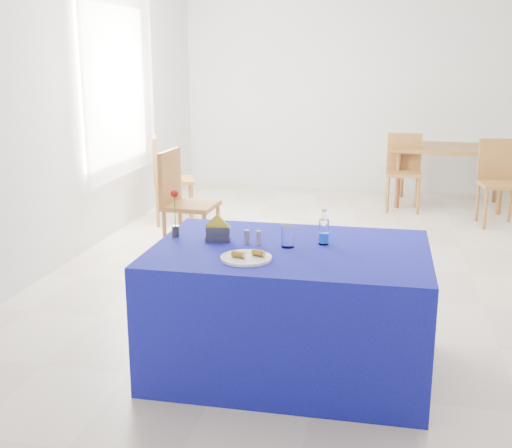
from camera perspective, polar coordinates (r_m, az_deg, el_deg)
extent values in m
plane|color=beige|center=(5.90, 7.72, -3.65)|extent=(7.00, 7.00, 0.00)
plane|color=silver|center=(9.11, 9.58, 11.67)|extent=(5.00, 0.00, 5.00)
plane|color=silver|center=(2.17, 2.59, 3.06)|extent=(5.00, 0.00, 5.00)
plane|color=silver|center=(6.28, -15.56, 10.12)|extent=(0.00, 7.00, 7.00)
cube|color=white|center=(6.99, -12.43, 11.94)|extent=(0.04, 1.50, 1.60)
cube|color=white|center=(6.96, -11.89, 11.96)|extent=(0.04, 1.75, 1.85)
cylinder|color=white|center=(3.52, -0.88, -3.03)|extent=(0.28, 0.28, 0.01)
cylinder|color=white|center=(3.73, 2.85, -1.10)|extent=(0.08, 0.08, 0.13)
cylinder|color=gray|center=(3.78, 0.24, -1.24)|extent=(0.03, 0.03, 0.08)
cylinder|color=slate|center=(3.79, -0.81, -1.17)|extent=(0.03, 0.03, 0.08)
cube|color=navy|center=(3.87, 2.99, -7.49)|extent=(1.60, 1.10, 0.76)
cylinder|color=white|center=(3.80, 6.04, -0.70)|extent=(0.06, 0.06, 0.15)
cylinder|color=blue|center=(3.81, 6.03, -1.21)|extent=(0.06, 0.06, 0.06)
cylinder|color=white|center=(3.78, 6.08, 0.76)|extent=(0.03, 0.03, 0.05)
cylinder|color=white|center=(3.77, 6.10, 1.24)|extent=(0.03, 0.03, 0.01)
cube|color=#3D3D42|center=(3.86, -3.41, -1.30)|extent=(0.15, 0.08, 0.03)
cube|color=#343539|center=(3.83, -3.46, -1.00)|extent=(0.14, 0.02, 0.09)
cube|color=#343338|center=(3.88, -3.36, -0.81)|extent=(0.14, 0.02, 0.09)
cube|color=gold|center=(3.84, -3.42, -0.26)|extent=(0.16, 0.02, 0.16)
cylinder|color=#27272C|center=(3.98, -7.16, -0.63)|extent=(0.05, 0.05, 0.07)
cylinder|color=#196423|center=(3.95, -7.22, 0.98)|extent=(0.01, 0.01, 0.22)
sphere|color=#AF130B|center=(3.93, -7.27, 2.71)|extent=(0.05, 0.05, 0.05)
cube|color=brown|center=(8.44, 16.91, 6.46)|extent=(1.50, 1.04, 0.05)
cylinder|color=brown|center=(8.17, 12.50, 3.83)|extent=(0.06, 0.06, 0.71)
cylinder|color=brown|center=(8.18, 20.91, 3.22)|extent=(0.06, 0.06, 0.71)
cylinder|color=#925F2A|center=(8.86, 12.84, 4.63)|extent=(0.06, 0.06, 0.71)
cylinder|color=brown|center=(8.87, 20.61, 4.07)|extent=(0.06, 0.06, 0.71)
cylinder|color=olive|center=(7.90, 11.64, 2.53)|extent=(0.04, 0.04, 0.45)
cylinder|color=olive|center=(7.91, 14.23, 2.41)|extent=(0.04, 0.04, 0.45)
cylinder|color=olive|center=(8.25, 11.61, 3.04)|extent=(0.04, 0.04, 0.45)
cylinder|color=olive|center=(8.26, 14.09, 2.92)|extent=(0.04, 0.04, 0.45)
cube|color=olive|center=(8.03, 12.99, 4.39)|extent=(0.42, 0.42, 0.04)
cube|color=olive|center=(8.18, 13.04, 6.30)|extent=(0.42, 0.05, 0.46)
cylinder|color=olive|center=(7.42, 19.72, 1.24)|extent=(0.04, 0.04, 0.46)
cylinder|color=olive|center=(7.77, 19.09, 1.86)|extent=(0.04, 0.04, 0.46)
cylinder|color=olive|center=(7.86, 21.67, 1.78)|extent=(0.04, 0.04, 0.46)
cube|color=olive|center=(7.60, 20.89, 3.31)|extent=(0.47, 0.47, 0.04)
cube|color=olive|center=(7.74, 20.69, 5.39)|extent=(0.43, 0.08, 0.47)
cylinder|color=olive|center=(5.80, -4.59, -1.38)|extent=(0.04, 0.04, 0.48)
cylinder|color=olive|center=(6.15, -3.39, -0.43)|extent=(0.04, 0.04, 0.48)
cylinder|color=olive|center=(5.93, -8.11, -1.11)|extent=(0.04, 0.04, 0.48)
cylinder|color=olive|center=(6.28, -6.75, -0.19)|extent=(0.04, 0.04, 0.48)
cube|color=olive|center=(5.97, -5.77, 1.63)|extent=(0.48, 0.48, 0.04)
cube|color=olive|center=(5.99, -7.67, 4.19)|extent=(0.07, 0.45, 0.49)
cylinder|color=olive|center=(7.18, -5.72, 1.68)|extent=(0.04, 0.04, 0.47)
cylinder|color=olive|center=(7.55, -5.87, 2.31)|extent=(0.04, 0.04, 0.47)
cylinder|color=olive|center=(7.17, -8.74, 1.57)|extent=(0.04, 0.04, 0.47)
cylinder|color=olive|center=(7.54, -8.74, 2.21)|extent=(0.04, 0.04, 0.47)
cube|color=olive|center=(7.31, -7.33, 3.88)|extent=(0.57, 0.57, 0.04)
cube|color=olive|center=(7.26, -8.98, 5.82)|extent=(0.19, 0.43, 0.48)
cylinder|color=gold|center=(3.50, -1.57, -2.72)|extent=(0.08, 0.06, 0.04)
cylinder|color=beige|center=(3.48, -1.07, -2.81)|extent=(0.01, 0.03, 0.03)
cylinder|color=gold|center=(3.52, 0.24, -2.59)|extent=(0.08, 0.06, 0.04)
cylinder|color=beige|center=(3.50, 0.74, -2.69)|extent=(0.01, 0.03, 0.03)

